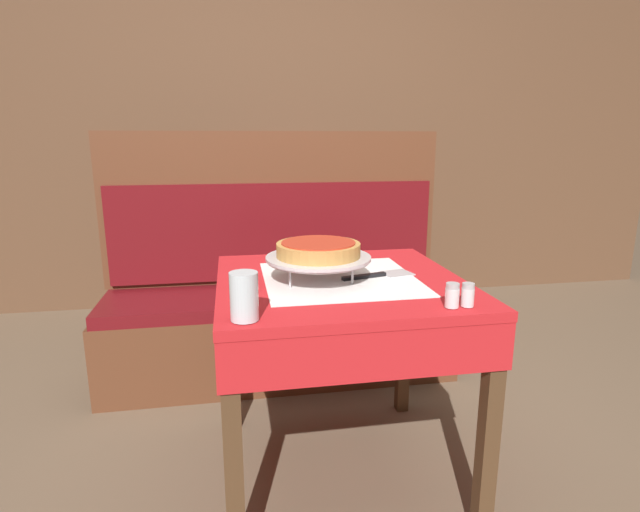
{
  "coord_description": "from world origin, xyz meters",
  "views": [
    {
      "loc": [
        -0.34,
        -1.55,
        1.18
      ],
      "look_at": [
        -0.08,
        -0.05,
        0.82
      ],
      "focal_mm": 28.0,
      "sensor_mm": 36.0,
      "label": 1
    }
  ],
  "objects_px": {
    "booth_bench": "(279,307)",
    "salt_shaker": "(452,295)",
    "dining_table_front": "(340,308)",
    "water_glass_near": "(244,296)",
    "deep_dish_pizza": "(318,249)",
    "dining_table_rear": "(301,227)",
    "pizza_pan_stand": "(318,259)",
    "condiment_caddy": "(317,207)",
    "pizza_server": "(379,275)",
    "pepper_shaker": "(468,295)"
  },
  "relations": [
    {
      "from": "deep_dish_pizza",
      "to": "pizza_server",
      "type": "xyz_separation_m",
      "value": [
        0.21,
        0.02,
        -0.1
      ]
    },
    {
      "from": "pizza_pan_stand",
      "to": "salt_shaker",
      "type": "bearing_deg",
      "value": -45.39
    },
    {
      "from": "dining_table_rear",
      "to": "pizza_pan_stand",
      "type": "xyz_separation_m",
      "value": [
        -0.16,
        -1.57,
        0.17
      ]
    },
    {
      "from": "salt_shaker",
      "to": "condiment_caddy",
      "type": "xyz_separation_m",
      "value": [
        -0.06,
        1.84,
        0.0
      ]
    },
    {
      "from": "dining_table_front",
      "to": "salt_shaker",
      "type": "bearing_deg",
      "value": -54.63
    },
    {
      "from": "deep_dish_pizza",
      "to": "condiment_caddy",
      "type": "bearing_deg",
      "value": 80.4
    },
    {
      "from": "deep_dish_pizza",
      "to": "condiment_caddy",
      "type": "relative_size",
      "value": 1.79
    },
    {
      "from": "salt_shaker",
      "to": "dining_table_rear",
      "type": "bearing_deg",
      "value": 94.64
    },
    {
      "from": "booth_bench",
      "to": "pizza_pan_stand",
      "type": "relative_size",
      "value": 5.05
    },
    {
      "from": "pizza_server",
      "to": "condiment_caddy",
      "type": "distance_m",
      "value": 1.5
    },
    {
      "from": "dining_table_front",
      "to": "dining_table_rear",
      "type": "height_order",
      "value": "dining_table_rear"
    },
    {
      "from": "pepper_shaker",
      "to": "condiment_caddy",
      "type": "xyz_separation_m",
      "value": [
        -0.1,
        1.84,
        0.0
      ]
    },
    {
      "from": "deep_dish_pizza",
      "to": "pizza_server",
      "type": "distance_m",
      "value": 0.23
    },
    {
      "from": "booth_bench",
      "to": "condiment_caddy",
      "type": "height_order",
      "value": "booth_bench"
    },
    {
      "from": "pizza_server",
      "to": "water_glass_near",
      "type": "height_order",
      "value": "water_glass_near"
    },
    {
      "from": "deep_dish_pizza",
      "to": "dining_table_rear",
      "type": "bearing_deg",
      "value": 84.13
    },
    {
      "from": "pizza_server",
      "to": "condiment_caddy",
      "type": "xyz_separation_m",
      "value": [
        0.05,
        1.5,
        0.03
      ]
    },
    {
      "from": "dining_table_front",
      "to": "salt_shaker",
      "type": "relative_size",
      "value": 11.83
    },
    {
      "from": "deep_dish_pizza",
      "to": "condiment_caddy",
      "type": "distance_m",
      "value": 1.54
    },
    {
      "from": "dining_table_rear",
      "to": "pizza_server",
      "type": "distance_m",
      "value": 1.56
    },
    {
      "from": "pizza_server",
      "to": "pizza_pan_stand",
      "type": "bearing_deg",
      "value": -174.91
    },
    {
      "from": "dining_table_rear",
      "to": "pizza_server",
      "type": "height_order",
      "value": "pizza_server"
    },
    {
      "from": "condiment_caddy",
      "to": "pizza_server",
      "type": "bearing_deg",
      "value": -91.77
    },
    {
      "from": "condiment_caddy",
      "to": "deep_dish_pizza",
      "type": "bearing_deg",
      "value": -99.6
    },
    {
      "from": "booth_bench",
      "to": "salt_shaker",
      "type": "xyz_separation_m",
      "value": [
        0.37,
        -1.18,
        0.41
      ]
    },
    {
      "from": "booth_bench",
      "to": "pepper_shaker",
      "type": "height_order",
      "value": "booth_bench"
    },
    {
      "from": "booth_bench",
      "to": "pizza_pan_stand",
      "type": "distance_m",
      "value": 0.98
    },
    {
      "from": "deep_dish_pizza",
      "to": "water_glass_near",
      "type": "distance_m",
      "value": 0.4
    },
    {
      "from": "booth_bench",
      "to": "deep_dish_pizza",
      "type": "xyz_separation_m",
      "value": [
        0.05,
        -0.86,
        0.49
      ]
    },
    {
      "from": "pizza_pan_stand",
      "to": "condiment_caddy",
      "type": "bearing_deg",
      "value": 80.4
    },
    {
      "from": "booth_bench",
      "to": "deep_dish_pizza",
      "type": "distance_m",
      "value": 0.99
    },
    {
      "from": "water_glass_near",
      "to": "salt_shaker",
      "type": "bearing_deg",
      "value": -0.12
    },
    {
      "from": "pizza_pan_stand",
      "to": "condiment_caddy",
      "type": "distance_m",
      "value": 1.54
    },
    {
      "from": "pepper_shaker",
      "to": "pizza_pan_stand",
      "type": "bearing_deg",
      "value": 138.5
    },
    {
      "from": "dining_table_rear",
      "to": "booth_bench",
      "type": "bearing_deg",
      "value": -106.88
    },
    {
      "from": "dining_table_front",
      "to": "salt_shaker",
      "type": "distance_m",
      "value": 0.44
    },
    {
      "from": "pizza_pan_stand",
      "to": "dining_table_rear",
      "type": "bearing_deg",
      "value": 84.13
    },
    {
      "from": "deep_dish_pizza",
      "to": "pepper_shaker",
      "type": "bearing_deg",
      "value": -41.5
    },
    {
      "from": "dining_table_front",
      "to": "condiment_caddy",
      "type": "distance_m",
      "value": 1.52
    },
    {
      "from": "pizza_pan_stand",
      "to": "water_glass_near",
      "type": "relative_size",
      "value": 2.72
    },
    {
      "from": "dining_table_rear",
      "to": "salt_shaker",
      "type": "relative_size",
      "value": 10.76
    },
    {
      "from": "salt_shaker",
      "to": "water_glass_near",
      "type": "bearing_deg",
      "value": 179.88
    },
    {
      "from": "deep_dish_pizza",
      "to": "pizza_server",
      "type": "height_order",
      "value": "deep_dish_pizza"
    },
    {
      "from": "booth_bench",
      "to": "dining_table_rear",
      "type": "bearing_deg",
      "value": 73.12
    },
    {
      "from": "water_glass_near",
      "to": "condiment_caddy",
      "type": "height_order",
      "value": "condiment_caddy"
    },
    {
      "from": "dining_table_front",
      "to": "salt_shaker",
      "type": "height_order",
      "value": "salt_shaker"
    },
    {
      "from": "booth_bench",
      "to": "deep_dish_pizza",
      "type": "bearing_deg",
      "value": -86.52
    },
    {
      "from": "water_glass_near",
      "to": "dining_table_front",
      "type": "bearing_deg",
      "value": 46.19
    },
    {
      "from": "pizza_server",
      "to": "pepper_shaker",
      "type": "height_order",
      "value": "pepper_shaker"
    },
    {
      "from": "deep_dish_pizza",
      "to": "salt_shaker",
      "type": "bearing_deg",
      "value": -45.39
    }
  ]
}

